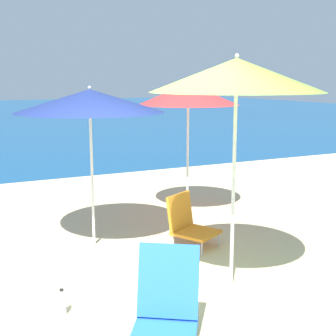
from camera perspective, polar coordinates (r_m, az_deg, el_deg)
ground_plane at (r=4.46m, az=-6.57°, el=-17.67°), size 60.00×60.00×0.00m
beach_umbrella_red at (r=7.27m, az=2.47°, el=8.96°), size 1.57×1.57×2.09m
beach_umbrella_navy at (r=5.88m, az=-9.52°, el=8.06°), size 1.85×1.85×2.04m
beach_umbrella_lime at (r=4.58m, az=8.35°, el=11.09°), size 1.68×1.68×2.36m
beach_chair_blue at (r=3.92m, az=-0.18°, el=-16.19°), size 0.75×0.77×0.78m
beach_chair_orange at (r=6.06m, az=2.52°, el=-6.67°), size 0.70×0.72×0.66m
water_bottle at (r=4.54m, az=-12.78°, el=-15.94°), size 0.07×0.07×0.25m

